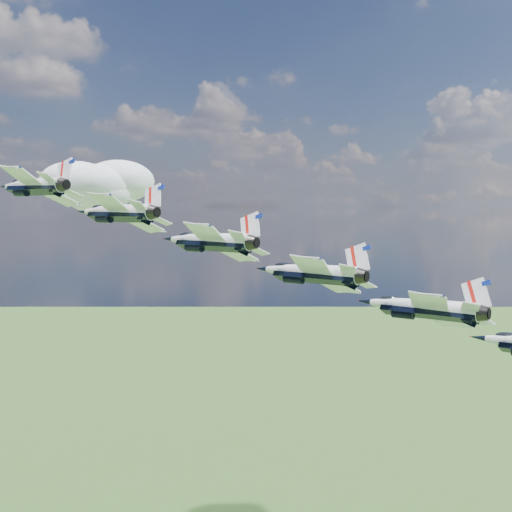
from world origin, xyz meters
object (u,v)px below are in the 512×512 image
jet_0 (31,186)px  jet_1 (115,212)px  jet_2 (207,241)px  jet_4 (419,307)px  jet_3 (308,272)px

jet_0 → jet_1: 11.10m
jet_1 → jet_0: bearing=109.3°
jet_2 → jet_4: size_ratio=1.00×
jet_1 → jet_3: (14.70, -15.56, -5.87)m
jet_0 → jet_1: size_ratio=1.00×
jet_3 → jet_4: bearing=-70.7°
jet_0 → jet_2: bearing=-70.7°
jet_1 → jet_4: jet_1 is taller
jet_3 → jet_4: (7.35, -7.78, -2.93)m
jet_0 → jet_2: jet_0 is taller
jet_1 → jet_2: jet_1 is taller
jet_0 → jet_1: jet_0 is taller
jet_1 → jet_4: 33.29m
jet_0 → jet_2: size_ratio=1.00×
jet_2 → jet_4: bearing=-70.7°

